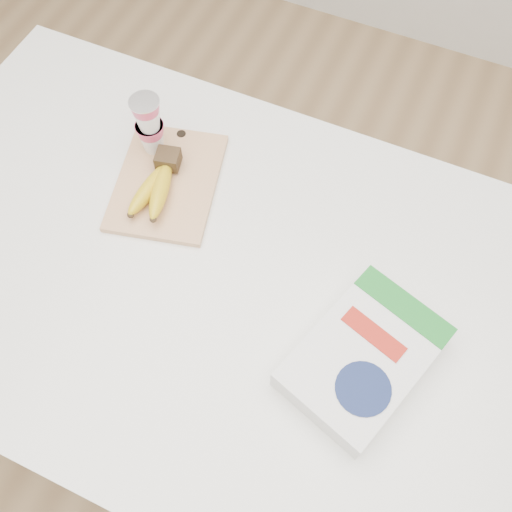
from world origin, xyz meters
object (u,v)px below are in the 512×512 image
at_px(cutting_board, 167,182).
at_px(cereal_box, 363,357).
at_px(yogurt_stack, 149,124).
at_px(bananas, 157,184).
at_px(table, 210,349).

bearing_deg(cutting_board, cereal_box, -35.90).
bearing_deg(yogurt_stack, bananas, -56.96).
distance_m(bananas, yogurt_stack, 0.12).
relative_size(bananas, cereal_box, 0.57).
distance_m(bananas, cereal_box, 0.53).
height_order(yogurt_stack, cereal_box, yogurt_stack).
relative_size(table, bananas, 7.34).
height_order(table, cutting_board, cutting_board).
relative_size(table, yogurt_stack, 9.24).
distance_m(cutting_board, bananas, 0.04).
relative_size(table, cutting_board, 4.79).
distance_m(table, yogurt_stack, 0.66).
bearing_deg(yogurt_stack, table, -46.91).
distance_m(table, cutting_board, 0.54).
bearing_deg(bananas, yogurt_stack, 123.04).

